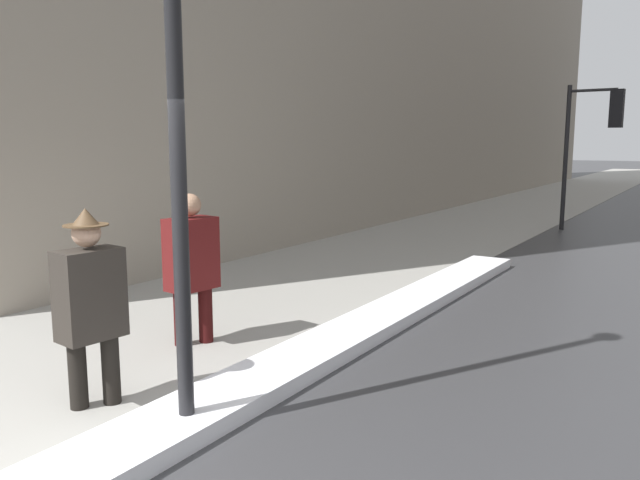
# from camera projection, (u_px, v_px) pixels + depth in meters

# --- Properties ---
(sidewalk_slab) EXTENTS (4.00, 80.00, 0.01)m
(sidewalk_slab) POSITION_uv_depth(u_px,v_px,m) (482.00, 221.00, 17.58)
(sidewalk_slab) COLOR #9E9B93
(sidewalk_slab) RESTS_ON ground
(snow_bank_curb) EXTENTS (0.68, 9.20, 0.15)m
(snow_bank_curb) POSITION_uv_depth(u_px,v_px,m) (373.00, 323.00, 7.43)
(snow_bank_curb) COLOR white
(snow_bank_curb) RESTS_ON ground
(traffic_light_near) EXTENTS (1.31, 0.32, 3.59)m
(traffic_light_near) POSITION_uv_depth(u_px,v_px,m) (597.00, 126.00, 15.12)
(traffic_light_near) COLOR black
(traffic_light_near) RESTS_ON ground
(pedestrian_in_fedora) EXTENTS (0.36, 0.55, 1.68)m
(pedestrian_in_fedora) POSITION_uv_depth(u_px,v_px,m) (90.00, 300.00, 5.11)
(pedestrian_in_fedora) COLOR black
(pedestrian_in_fedora) RESTS_ON ground
(pedestrian_nearside) EXTENTS (0.38, 0.57, 1.66)m
(pedestrian_nearside) POSITION_uv_depth(u_px,v_px,m) (192.00, 262.00, 6.72)
(pedestrian_nearside) COLOR #340C0C
(pedestrian_nearside) RESTS_ON ground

